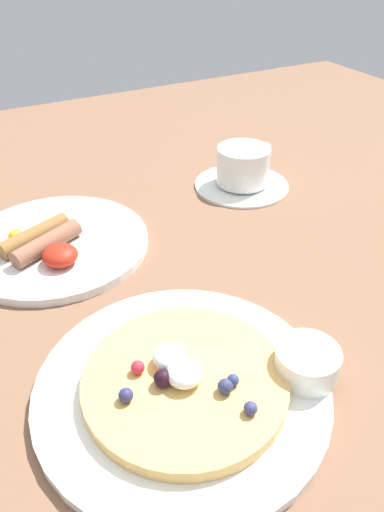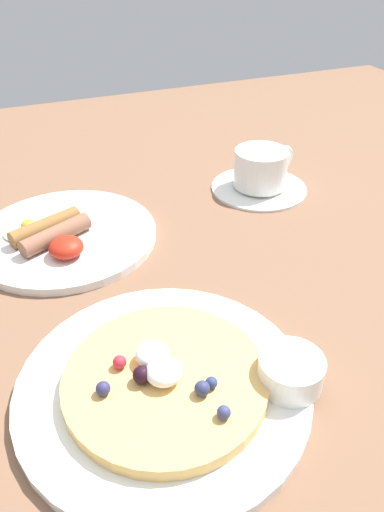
# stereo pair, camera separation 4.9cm
# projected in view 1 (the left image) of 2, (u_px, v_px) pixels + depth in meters

# --- Properties ---
(ground_plane) EXTENTS (1.71, 1.49, 0.03)m
(ground_plane) POSITION_uv_depth(u_px,v_px,m) (186.00, 299.00, 0.57)
(ground_plane) COLOR brown
(pancake_plate) EXTENTS (0.27, 0.27, 0.01)m
(pancake_plate) POSITION_uv_depth(u_px,v_px,m) (182.00, 387.00, 0.44)
(pancake_plate) COLOR white
(pancake_plate) RESTS_ON ground_plane
(pancake_with_berries) EXTENTS (0.18, 0.18, 0.03)m
(pancake_with_berries) POSITION_uv_depth(u_px,v_px,m) (184.00, 380.00, 0.43)
(pancake_with_berries) COLOR #E3B05F
(pancake_with_berries) RESTS_ON pancake_plate
(syrup_ramekin) EXTENTS (0.06, 0.06, 0.03)m
(syrup_ramekin) POSITION_uv_depth(u_px,v_px,m) (307.00, 362.00, 0.44)
(syrup_ramekin) COLOR white
(syrup_ramekin) RESTS_ON pancake_plate
(breakfast_plate) EXTENTS (0.24, 0.24, 0.01)m
(breakfast_plate) POSITION_uv_depth(u_px,v_px,m) (56.00, 244.00, 0.63)
(breakfast_plate) COLOR white
(breakfast_plate) RESTS_ON ground_plane
(fried_breakfast) EXTENTS (0.11, 0.12, 0.03)m
(fried_breakfast) POSITION_uv_depth(u_px,v_px,m) (41.00, 243.00, 0.61)
(fried_breakfast) COLOR brown
(fried_breakfast) RESTS_ON breakfast_plate
(coffee_saucer) EXTENTS (0.15, 0.15, 0.01)m
(coffee_saucer) POSITION_uv_depth(u_px,v_px,m) (241.00, 184.00, 0.78)
(coffee_saucer) COLOR white
(coffee_saucer) RESTS_ON ground_plane
(coffee_cup) EXTENTS (0.11, 0.08, 0.06)m
(coffee_cup) POSITION_uv_depth(u_px,v_px,m) (243.00, 164.00, 0.76)
(coffee_cup) COLOR white
(coffee_cup) RESTS_ON coffee_saucer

